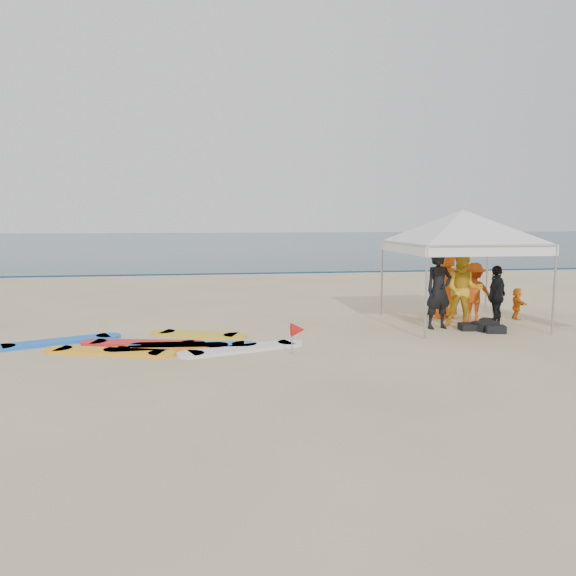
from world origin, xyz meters
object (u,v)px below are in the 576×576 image
Objects in this scene: canopy_tent at (463,210)px; marker_pennant at (298,330)px; person_orange_b at (446,284)px; person_black_b at (496,296)px; person_yellow at (463,290)px; person_orange_a at (474,293)px; person_seated at (517,304)px; person_black_a at (439,290)px; surfboard_spread at (158,345)px.

canopy_tent is 5.82m from marker_pennant.
person_orange_b is 5.82m from marker_pennant.
person_black_b is 1.56m from person_orange_b.
person_yellow is 0.83m from person_orange_a.
person_orange_b is (0.14, 1.32, 0.00)m from person_yellow.
person_seated is 1.34× the size of marker_pennant.
person_seated is 0.19× the size of canopy_tent.
person_orange_a is at bearing 112.55° from person_seated.
person_black_a is 0.43× the size of canopy_tent.
marker_pennant is at bearing -161.38° from person_black_a.
person_black_b is at bearing 21.19° from marker_pennant.
person_orange_a is at bearing 89.97° from person_orange_b.
person_seated is at bearing 8.91° from person_black_a.
person_orange_b is 1.97m from person_seated.
person_black_b reaches higher than surfboard_spread.
person_black_a reaches higher than person_black_b.
canopy_tent is at bearing 20.21° from person_black_a.
person_orange_a reaches higher than person_black_b.
canopy_tent is at bearing 39.50° from person_orange_a.
marker_pennant is (-4.67, -3.46, -0.45)m from person_orange_b.
canopy_tent reaches higher than person_black_b.
person_yellow is 0.31× the size of surfboard_spread.
person_yellow is at bearing -105.31° from canopy_tent.
canopy_tent reaches higher than person_yellow.
person_orange_a is at bearing 19.53° from canopy_tent.
person_orange_a is at bearing 11.37° from surfboard_spread.
person_black_a is 1.54m from person_black_b.
canopy_tent is (-1.87, -0.45, 2.48)m from person_seated.
marker_pennant is (-6.51, -3.00, 0.07)m from person_seated.
person_orange_a is 0.25× the size of surfboard_spread.
person_black_b is at bearing 135.48° from person_orange_a.
marker_pennant is at bearing 6.15° from person_orange_b.
person_black_b reaches higher than marker_pennant.
person_black_b is 1.47m from person_seated.
person_orange_b is (-0.44, 0.75, 0.16)m from person_orange_a.
surfboard_spread is (-7.47, -1.43, -2.87)m from canopy_tent.
marker_pennant is (-3.87, -2.10, -0.46)m from person_black_a.
person_orange_b is (0.80, 1.36, -0.01)m from person_black_a.
person_seated is (1.98, 0.86, -0.51)m from person_yellow.
person_black_b is 8.32m from surfboard_spread.
person_orange_b is 2.21× the size of person_seated.
marker_pennant is at bearing 47.94° from person_orange_a.
canopy_tent is (-0.75, 0.45, 2.13)m from person_black_b.
person_orange_a is 0.88m from person_orange_b.
person_black_a is at bearing 46.32° from person_orange_a.
person_yellow is at bearing -41.82° from person_black_b.
person_orange_b reaches higher than person_orange_a.
person_yellow is 1.20× the size of person_orange_a.
surfboard_spread is at bearing -32.21° from person_black_b.
person_black_b is (0.29, -0.62, -0.01)m from person_orange_a.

